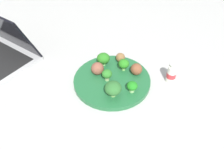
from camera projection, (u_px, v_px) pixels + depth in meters
name	position (u px, v px, depth m)	size (l,w,h in m)	color
ground_plane	(112.00, 82.00, 0.82)	(4.00, 4.00, 0.00)	#B2B2AD
plate	(112.00, 80.00, 0.81)	(0.28, 0.28, 0.02)	#236638
broccoli_floret_near_rim	(124.00, 64.00, 0.83)	(0.04, 0.04, 0.05)	#92CA6A
broccoli_floret_back_left	(132.00, 86.00, 0.74)	(0.04, 0.04, 0.04)	#99CB82
broccoli_floret_center	(103.00, 58.00, 0.85)	(0.05, 0.05, 0.05)	#92CF77
broccoli_floret_front_left	(113.00, 88.00, 0.72)	(0.06, 0.06, 0.06)	#97C970
broccoli_floret_mid_right	(107.00, 74.00, 0.79)	(0.04, 0.04, 0.04)	#A5C57F
meatball_front_right	(97.00, 68.00, 0.82)	(0.05, 0.05, 0.05)	brown
meatball_mid_left	(136.00, 69.00, 0.82)	(0.04, 0.04, 0.04)	brown
meatball_center	(120.00, 58.00, 0.87)	(0.04, 0.04, 0.04)	brown
napkin	(38.00, 84.00, 0.81)	(0.17, 0.12, 0.01)	white
fork	(33.00, 87.00, 0.79)	(0.12, 0.02, 0.01)	silver
knife	(37.00, 80.00, 0.82)	(0.15, 0.02, 0.01)	white
yogurt_bottle	(171.00, 74.00, 0.80)	(0.03, 0.03, 0.08)	white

